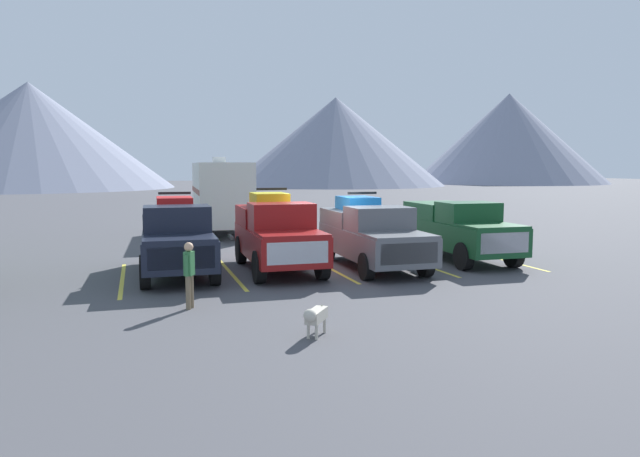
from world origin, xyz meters
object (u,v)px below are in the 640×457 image
object	(u,v)px
pickup_truck_d	(458,228)
pickup_truck_a	(177,236)
person_a	(189,271)
pickup_truck_b	(277,232)
camper_trailer_a	(221,193)
pickup_truck_c	(370,233)
dog	(315,316)

from	to	relation	value
pickup_truck_d	pickup_truck_a	bearing A→B (deg)	179.16
pickup_truck_d	person_a	distance (m)	10.76
pickup_truck_b	camper_trailer_a	xyz separation A→B (m)	(-0.29, 10.50, 0.78)
pickup_truck_a	pickup_truck_d	world-z (taller)	pickup_truck_a
pickup_truck_c	camper_trailer_a	distance (m)	11.39
pickup_truck_c	dog	distance (m)	8.23
pickup_truck_d	pickup_truck_b	bearing A→B (deg)	-178.92
pickup_truck_b	pickup_truck_d	world-z (taller)	pickup_truck_b
pickup_truck_b	pickup_truck_c	distance (m)	3.11
pickup_truck_d	person_a	size ratio (longest dim) A/B	3.53
pickup_truck_c	pickup_truck_a	bearing A→B (deg)	174.35
pickup_truck_b	pickup_truck_d	distance (m)	6.65
pickup_truck_a	pickup_truck_d	bearing A→B (deg)	-0.84
pickup_truck_c	pickup_truck_d	size ratio (longest dim) A/B	1.03
pickup_truck_b	dog	world-z (taller)	pickup_truck_b
pickup_truck_b	pickup_truck_d	xyz separation A→B (m)	(6.64, 0.12, -0.08)
pickup_truck_c	pickup_truck_b	bearing A→B (deg)	173.64
pickup_truck_c	dog	size ratio (longest dim) A/B	6.99
pickup_truck_b	pickup_truck_c	world-z (taller)	pickup_truck_b
dog	camper_trailer_a	bearing A→B (deg)	87.73
pickup_truck_a	dog	xyz separation A→B (m)	(2.09, -7.72, -0.76)
pickup_truck_d	dog	distance (m)	10.79
camper_trailer_a	pickup_truck_a	bearing A→B (deg)	-105.33
camper_trailer_a	person_a	size ratio (longest dim) A/B	4.93
pickup_truck_a	dog	size ratio (longest dim) A/B	6.86
pickup_truck_d	person_a	xyz separation A→B (m)	(-9.76, -4.52, -0.22)
pickup_truck_a	person_a	distance (m)	4.67
pickup_truck_a	pickup_truck_b	distance (m)	3.11
pickup_truck_c	camper_trailer_a	xyz separation A→B (m)	(-3.38, 10.84, 0.87)
pickup_truck_a	dog	distance (m)	8.04
pickup_truck_b	camper_trailer_a	world-z (taller)	camper_trailer_a
pickup_truck_c	person_a	distance (m)	7.42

